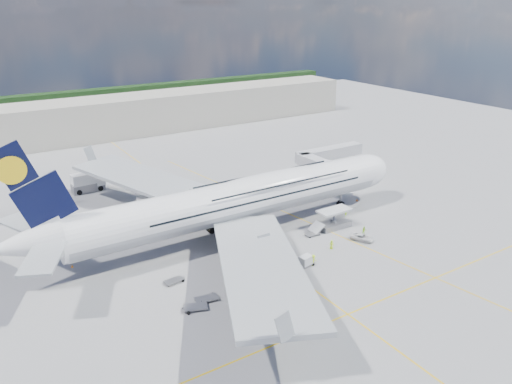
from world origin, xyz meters
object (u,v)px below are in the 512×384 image
cargo_loader (333,222)px  dolly_row_c (251,283)px  dolly_row_b (174,280)px  cone_wing_right_inner (270,280)px  catering_truck_inner (150,206)px  crew_tug (313,260)px  baggage_tug (294,282)px  jet_bridge (326,159)px  airliner (239,200)px  crew_nose (346,213)px  cone_nose (357,200)px  catering_truck_outer (88,183)px  crew_van (332,245)px  cone_wing_left_outer (116,211)px  cone_wing_left_inner (139,230)px  crew_loader (364,230)px  cone_tail (72,266)px  dolly_row_a (195,307)px  cone_wing_right_outer (292,315)px  service_van (362,238)px  dolly_nose_far (306,261)px  dolly_back (206,298)px  crew_wing (231,296)px  dolly_nose_near (313,234)px

cargo_loader → dolly_row_c: (-24.14, -9.23, -0.90)m
dolly_row_b → cone_wing_right_inner: bearing=-40.0°
cargo_loader → catering_truck_inner: cargo_loader is taller
crew_tug → baggage_tug: bearing=-153.7°
jet_bridge → crew_tug: size_ratio=9.56×
baggage_tug → airliner: bearing=78.5°
crew_nose → cone_nose: (7.55, 4.88, -0.53)m
catering_truck_outer → jet_bridge: bearing=-32.2°
cargo_loader → crew_van: size_ratio=5.11×
catering_truck_outer → cone_wing_left_outer: bearing=-86.9°
dolly_row_c → crew_van: size_ratio=2.00×
cargo_loader → cone_wing_left_inner: cargo_loader is taller
cone_wing_left_inner → airliner: bearing=-36.3°
dolly_row_b → baggage_tug: (14.80, -10.86, 0.43)m
crew_loader → cone_wing_left_outer: 49.71m
cargo_loader → cone_tail: cargo_loader is taller
dolly_row_a → catering_truck_outer: size_ratio=0.51×
cone_wing_right_outer → jet_bridge: bearing=45.6°
service_van → crew_loader: size_ratio=2.66×
airliner → crew_van: size_ratio=47.37×
dolly_row_a → dolly_row_b: bearing=106.6°
baggage_tug → service_van: size_ratio=0.67×
dolly_nose_far → service_van: size_ratio=0.73×
dolly_row_a → cone_tail: bearing=138.2°
dolly_nose_far → crew_loader: (16.42, 3.66, -0.18)m
catering_truck_inner → dolly_row_b: bearing=-87.6°
crew_loader → dolly_back: bearing=-145.1°
cargo_loader → baggage_tug: size_ratio=2.97×
cone_nose → cone_wing_left_inner: cone_nose is taller
airliner → cone_wing_left_inner: 19.99m
dolly_back → crew_nose: (37.55, 12.16, 0.43)m
cone_wing_right_outer → catering_truck_inner: bearing=94.0°
catering_truck_inner → cone_tail: size_ratio=12.32×
crew_tug → cone_wing_left_outer: crew_tug is taller
jet_bridge → cone_tail: (-58.80, -7.16, -6.61)m
dolly_row_b → crew_wing: bearing=-69.9°
dolly_row_b → service_van: service_van is taller
crew_van → dolly_nose_near: bearing=-34.9°
dolly_row_b → crew_van: (27.67, -4.39, 0.50)m
cone_nose → cone_wing_right_inner: bearing=-152.8°
dolly_nose_near → catering_truck_outer: 53.83m
dolly_row_c → service_van: bearing=16.4°
cone_tail → service_van: bearing=-21.1°
airliner → dolly_nose_near: size_ratio=27.36×
catering_truck_outer → cone_wing_left_outer: size_ratio=13.79×
dolly_row_a → dolly_row_c: bearing=27.1°
dolly_nose_near → cone_wing_left_inner: cone_wing_left_inner is taller
crew_wing → cone_wing_right_inner: 7.83m
catering_truck_inner → crew_wing: 36.58m
service_van → cone_wing_right_inner: 22.13m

